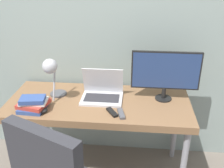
{
  "coord_description": "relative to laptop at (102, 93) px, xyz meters",
  "views": [
    {
      "loc": [
        0.3,
        -1.61,
        1.85
      ],
      "look_at": [
        0.12,
        0.3,
        0.95
      ],
      "focal_mm": 42.0,
      "sensor_mm": 36.0,
      "label": 1
    }
  ],
  "objects": [
    {
      "name": "tv_remote",
      "position": [
        0.11,
        -0.24,
        -0.04
      ],
      "size": [
        0.11,
        0.14,
        0.02
      ],
      "color": "black",
      "rests_on": "desk"
    },
    {
      "name": "wall_back",
      "position": [
        -0.02,
        0.35,
        0.48
      ],
      "size": [
        8.0,
        0.05,
        2.6
      ],
      "color": "gray",
      "rests_on": "ground_plane"
    },
    {
      "name": "media_remote",
      "position": [
        0.18,
        -0.26,
        -0.04
      ],
      "size": [
        0.07,
        0.15,
        0.02
      ],
      "color": "#4C4C51",
      "rests_on": "desk"
    },
    {
      "name": "book_stack",
      "position": [
        -0.52,
        -0.24,
        -0.0
      ],
      "size": [
        0.25,
        0.23,
        0.12
      ],
      "color": "#334C8C",
      "rests_on": "desk"
    },
    {
      "name": "desk",
      "position": [
        -0.02,
        -0.05,
        -0.12
      ],
      "size": [
        1.55,
        0.67,
        0.77
      ],
      "color": "brown",
      "rests_on": "ground_plane"
    },
    {
      "name": "desk_lamp",
      "position": [
        -0.4,
        -0.09,
        0.22
      ],
      "size": [
        0.15,
        0.28,
        0.39
      ],
      "color": "#4C4C51",
      "rests_on": "desk"
    },
    {
      "name": "laptop",
      "position": [
        0.0,
        0.0,
        0.0
      ],
      "size": [
        0.35,
        0.26,
        0.26
      ],
      "color": "silver",
      "rests_on": "desk"
    },
    {
      "name": "game_controller",
      "position": [
        -0.46,
        -0.28,
        -0.03
      ],
      "size": [
        0.13,
        0.1,
        0.04
      ],
      "color": "black",
      "rests_on": "desk"
    },
    {
      "name": "monitor",
      "position": [
        0.53,
        0.04,
        0.19
      ],
      "size": [
        0.57,
        0.14,
        0.43
      ],
      "color": "black",
      "rests_on": "desk"
    }
  ]
}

